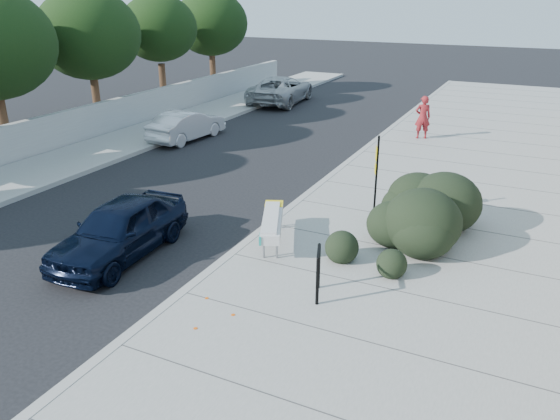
% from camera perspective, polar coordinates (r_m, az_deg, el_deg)
% --- Properties ---
extents(ground, '(120.00, 120.00, 0.00)m').
position_cam_1_polar(ground, '(13.23, -5.09, -5.11)').
color(ground, black).
rests_on(ground, ground).
extents(sidewalk_near, '(11.20, 50.00, 0.15)m').
position_cam_1_polar(sidewalk_near, '(16.18, 21.97, -1.21)').
color(sidewalk_near, gray).
rests_on(sidewalk_near, ground).
extents(sidewalk_far, '(3.00, 50.00, 0.15)m').
position_cam_1_polar(sidewalk_far, '(22.52, -19.65, 5.40)').
color(sidewalk_far, gray).
rests_on(sidewalk_far, ground).
extents(curb_near, '(0.22, 50.00, 0.17)m').
position_cam_1_polar(curb_near, '(17.30, 3.36, 1.92)').
color(curb_near, '#9E9E99').
rests_on(curb_near, ground).
extents(curb_far, '(0.22, 50.00, 0.17)m').
position_cam_1_polar(curb_far, '(21.50, -16.79, 5.03)').
color(curb_far, '#9E9E99').
rests_on(curb_far, ground).
extents(far_wall, '(0.30, 40.00, 1.50)m').
position_cam_1_polar(far_wall, '(23.57, -22.82, 7.36)').
color(far_wall, '#9E9E99').
rests_on(far_wall, ground).
extents(tree_far_d, '(4.60, 4.60, 6.16)m').
position_cam_1_polar(tree_far_d, '(26.73, -19.39, 16.89)').
color(tree_far_d, '#332114').
rests_on(tree_far_d, ground).
extents(tree_far_e, '(4.00, 4.00, 5.90)m').
position_cam_1_polar(tree_far_e, '(30.50, -12.57, 18.03)').
color(tree_far_e, '#332114').
rests_on(tree_far_e, ground).
extents(tree_far_f, '(4.40, 4.40, 6.07)m').
position_cam_1_polar(tree_far_f, '(34.58, -7.25, 18.77)').
color(tree_far_f, '#332114').
rests_on(tree_far_f, ground).
extents(bench, '(1.34, 2.31, 0.69)m').
position_cam_1_polar(bench, '(13.46, -0.83, -1.24)').
color(bench, gray).
rests_on(bench, sidewalk_near).
extents(bike_rack, '(0.29, 0.68, 1.04)m').
position_cam_1_polar(bike_rack, '(11.11, 4.02, -6.12)').
color(bike_rack, black).
rests_on(bike_rack, sidewalk_near).
extents(sign_post, '(0.13, 0.25, 2.29)m').
position_cam_1_polar(sign_post, '(15.01, 10.01, 4.03)').
color(sign_post, black).
rests_on(sign_post, sidewalk_near).
extents(hedge, '(3.19, 4.91, 1.70)m').
position_cam_1_polar(hedge, '(14.01, 13.16, 0.43)').
color(hedge, black).
rests_on(hedge, sidewalk_near).
extents(sedan_navy, '(1.87, 4.15, 1.38)m').
position_cam_1_polar(sedan_navy, '(13.62, -16.41, -1.93)').
color(sedan_navy, black).
rests_on(sedan_navy, ground).
extents(wagon_silver, '(1.65, 3.95, 1.27)m').
position_cam_1_polar(wagon_silver, '(24.02, -9.72, 8.72)').
color(wagon_silver, silver).
rests_on(wagon_silver, ground).
extents(suv_silver, '(3.03, 5.67, 1.52)m').
position_cam_1_polar(suv_silver, '(31.89, 0.11, 12.48)').
color(suv_silver, '#A7AAAD').
rests_on(suv_silver, ground).
extents(pedestrian, '(0.78, 0.67, 1.80)m').
position_cam_1_polar(pedestrian, '(24.04, 14.69, 9.36)').
color(pedestrian, maroon).
rests_on(pedestrian, sidewalk_near).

